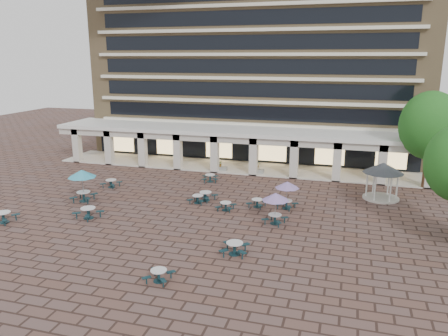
{
  "coord_description": "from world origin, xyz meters",
  "views": [
    {
      "loc": [
        11.51,
        -30.93,
        12.02
      ],
      "look_at": [
        1.65,
        3.0,
        3.01
      ],
      "focal_mm": 35.0,
      "sensor_mm": 36.0,
      "label": 1
    }
  ],
  "objects": [
    {
      "name": "picnic_table_3",
      "position": [
        5.12,
        -6.55,
        0.48
      ],
      "size": [
        1.89,
        1.89,
        0.8
      ],
      "rotation": [
        0.0,
        0.0,
        0.08
      ],
      "color": "#123037",
      "rests_on": "ground"
    },
    {
      "name": "apartment_building",
      "position": [
        0.0,
        25.47,
        12.6
      ],
      "size": [
        40.0,
        15.5,
        25.2
      ],
      "color": "#9E8359",
      "rests_on": "ground"
    },
    {
      "name": "picnic_table_12",
      "position": [
        -1.42,
        8.66,
        0.44
      ],
      "size": [
        1.94,
        1.94,
        0.74
      ],
      "rotation": [
        0.0,
        0.0,
        0.27
      ],
      "color": "#123037",
      "rests_on": "ground"
    },
    {
      "name": "picnic_table_10",
      "position": [
        -0.42,
        2.16,
        0.41
      ],
      "size": [
        1.6,
        1.6,
        0.69
      ],
      "rotation": [
        0.0,
        0.0,
        -0.04
      ],
      "color": "#123037",
      "rests_on": "ground"
    },
    {
      "name": "picnic_table_5",
      "position": [
        -7.28,
        -3.56,
        0.5
      ],
      "size": [
        2.22,
        2.22,
        0.84
      ],
      "rotation": [
        0.0,
        0.0,
        -0.29
      ],
      "color": "#123037",
      "rests_on": "ground"
    },
    {
      "name": "picnic_table_6",
      "position": [
        7.0,
        2.85,
        1.94
      ],
      "size": [
        1.97,
        1.97,
        2.28
      ],
      "rotation": [
        0.0,
        0.0,
        -0.33
      ],
      "color": "#123037",
      "rests_on": "ground"
    },
    {
      "name": "picnic_table_1",
      "position": [
        1.98,
        -11.0,
        0.41
      ],
      "size": [
        1.56,
        1.56,
        0.68
      ],
      "rotation": [
        0.0,
        0.0,
        -0.02
      ],
      "color": "#123037",
      "rests_on": "ground"
    },
    {
      "name": "planter_right",
      "position": [
        2.37,
        12.9,
        0.59
      ],
      "size": [
        1.5,
        0.91,
        1.36
      ],
      "color": "gray",
      "rests_on": "ground"
    },
    {
      "name": "retail_arcade",
      "position": [
        0.0,
        14.8,
        3.0
      ],
      "size": [
        42.0,
        6.6,
        4.4
      ],
      "color": "white",
      "rests_on": "ground"
    },
    {
      "name": "picnic_table_7",
      "position": [
        2.35,
        1.08,
        0.41
      ],
      "size": [
        1.56,
        1.56,
        0.68
      ],
      "rotation": [
        0.0,
        0.0,
        -0.04
      ],
      "color": "#123037",
      "rests_on": "ground"
    },
    {
      "name": "tree_east_c",
      "position": [
        18.55,
        12.18,
        5.95
      ],
      "size": [
        5.47,
        5.47,
        9.11
      ],
      "color": "#462E1C",
      "rests_on": "ground"
    },
    {
      "name": "picnic_table_0",
      "position": [
        -12.86,
        -6.13,
        0.49
      ],
      "size": [
        1.89,
        1.89,
        0.82
      ],
      "rotation": [
        0.0,
        0.0,
        0.05
      ],
      "color": "#123037",
      "rests_on": "ground"
    },
    {
      "name": "ground",
      "position": [
        0.0,
        0.0,
        0.0
      ],
      "size": [
        120.0,
        120.0,
        0.0
      ],
      "primitive_type": "plane",
      "color": "brown",
      "rests_on": "ground"
    },
    {
      "name": "picnic_table_13",
      "position": [
        4.63,
        2.56,
        0.41
      ],
      "size": [
        1.76,
        1.76,
        0.69
      ],
      "rotation": [
        0.0,
        0.0,
        -0.22
      ],
      "color": "#123037",
      "rests_on": "ground"
    },
    {
      "name": "picnic_table_8",
      "position": [
        -9.87,
        4.24,
        0.45
      ],
      "size": [
        1.76,
        1.76,
        0.75
      ],
      "rotation": [
        0.0,
        0.0,
        -0.08
      ],
      "color": "#123037",
      "rests_on": "ground"
    },
    {
      "name": "picnic_table_9",
      "position": [
        0.0,
        2.99,
        0.46
      ],
      "size": [
        2.06,
        2.06,
        0.77
      ],
      "rotation": [
        0.0,
        0.0,
        -0.32
      ],
      "color": "#123037",
      "rests_on": "ground"
    },
    {
      "name": "gazebo",
      "position": [
        14.55,
        7.71,
        2.42
      ],
      "size": [
        3.44,
        3.44,
        3.21
      ],
      "rotation": [
        0.0,
        0.0,
        0.01
      ],
      "color": "beige",
      "rests_on": "ground"
    },
    {
      "name": "picnic_table_4",
      "position": [
        -9.96,
        -0.12,
        2.35
      ],
      "size": [
        2.4,
        2.4,
        2.77
      ],
      "rotation": [
        0.0,
        0.0,
        0.15
      ],
      "color": "#123037",
      "rests_on": "ground"
    },
    {
      "name": "picnic_table_11",
      "position": [
        6.66,
        -0.73,
        2.02
      ],
      "size": [
        2.06,
        2.06,
        2.38
      ],
      "rotation": [
        0.0,
        0.0,
        -0.27
      ],
      "color": "#123037",
      "rests_on": "ground"
    },
    {
      "name": "planter_left",
      "position": [
        -1.66,
        12.9,
        0.44
      ],
      "size": [
        1.5,
        0.6,
        1.18
      ],
      "color": "gray",
      "rests_on": "ground"
    }
  ]
}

